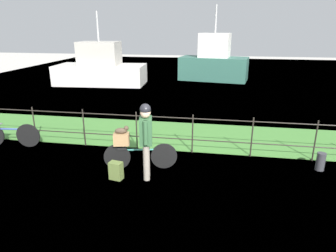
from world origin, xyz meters
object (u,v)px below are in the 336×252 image
Objects in this scene: moored_boat_near at (214,63)px; moored_boat_mid at (101,69)px; wooden_crate at (121,139)px; terrier_dog at (122,130)px; backpack_on_paving at (116,171)px; mooring_bollard at (321,162)px; bicycle_parked at (10,135)px; bicycle_main at (140,156)px; cyclist_person at (146,135)px.

moored_boat_mid is (-6.38, -2.51, -0.17)m from moored_boat_near.
wooden_crate is 0.21m from terrier_dog.
backpack_on_paving is 0.95× the size of mooring_bollard.
wooden_crate is 1.07× the size of terrier_dog.
moored_boat_near reaches higher than mooring_bollard.
bicycle_parked is (-3.50, 0.81, -0.40)m from wooden_crate.
moored_boat_near is at bearing 82.18° from terrier_dog.
bicycle_main is at bearing -10.58° from bicycle_parked.
terrier_dog is at bearing -171.07° from mooring_bollard.
moored_boat_near is 0.86× the size of moored_boat_mid.
bicycle_main reaches higher than mooring_bollard.
bicycle_main is 0.32× the size of moored_boat_mid.
wooden_crate is 0.07× the size of moored_boat_mid.
wooden_crate is at bearing -97.92° from moored_boat_near.
cyclist_person is at bearing -25.93° from wooden_crate.
moored_boat_near is 6.85m from moored_boat_mid.
terrier_dog reaches higher than backpack_on_paving.
backpack_on_paving is at bearing -66.82° from moored_boat_mid.
wooden_crate is at bearing -167.81° from terrier_dog.
bicycle_main is 4.20m from mooring_bollard.
bicycle_parked is at bearing 179.30° from mooring_bollard.
moored_boat_near reaches higher than bicycle_parked.
wooden_crate is 11.25m from moored_boat_mid.
wooden_crate is at bearing -76.87° from backpack_on_paving.
mooring_bollard is at bearing -77.09° from moored_boat_near.
cyclist_person is 1.01× the size of bicycle_parked.
terrier_dog is 0.71m from cyclist_person.
cyclist_person is 4.21× the size of backpack_on_paving.
bicycle_parked is at bearing -113.82° from moored_boat_near.
bicycle_main is 0.74m from terrier_dog.
moored_boat_mid is at bearing 116.11° from bicycle_main.
moored_boat_near is (1.78, 12.77, 0.29)m from wooden_crate.
moored_boat_near is at bearing -85.74° from backpack_on_paving.
backpack_on_paving is 0.09× the size of moored_boat_near.
terrier_dog is 0.91m from backpack_on_paving.
cyclist_person is (0.63, -0.32, 0.04)m from terrier_dog.
terrier_dog is at bearing -167.81° from bicycle_main.
terrier_dog is at bearing 152.84° from cyclist_person.
wooden_crate is at bearing -171.06° from mooring_bollard.
terrier_dog is 3.67m from bicycle_parked.
mooring_bollard is 12.40m from moored_boat_near.
bicycle_main is 0.83m from cyclist_person.
moored_boat_near is at bearing 82.08° from wooden_crate.
bicycle_main is at bearing -96.23° from moored_boat_near.
wooden_crate is 0.21× the size of cyclist_person.
moored_boat_mid is at bearing -54.98° from backpack_on_paving.
moored_boat_mid is (-4.61, 10.76, 0.67)m from backpack_on_paving.
cyclist_person reaches higher than wooden_crate.
bicycle_parked is (-3.52, 1.31, 0.15)m from backpack_on_paving.
moored_boat_mid is at bearing 96.60° from bicycle_parked.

